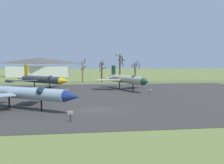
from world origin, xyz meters
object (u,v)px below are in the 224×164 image
at_px(visitor_building, 40,67).
at_px(info_placard_front_left, 67,91).
at_px(jet_fighter_rear_center, 26,93).
at_px(jet_fighter_front_left, 43,79).
at_px(info_placard_rear_center, 70,115).
at_px(jet_fighter_rear_left, 127,79).
at_px(info_placard_rear_left, 150,91).

bearing_deg(visitor_building, info_placard_front_left, -77.68).
bearing_deg(info_placard_front_left, jet_fighter_rear_center, -104.09).
xyz_separation_m(info_placard_front_left, jet_fighter_rear_center, (-4.02, -16.00, 1.47)).
distance_m(jet_fighter_front_left, visitor_building, 61.22).
bearing_deg(info_placard_rear_center, jet_fighter_rear_left, 68.76).
xyz_separation_m(jet_fighter_front_left, info_placard_rear_center, (6.65, -31.18, -1.52)).
bearing_deg(visitor_building, info_placard_rear_left, -67.91).
bearing_deg(jet_fighter_rear_left, info_placard_front_left, -159.06).
height_order(jet_fighter_rear_center, visitor_building, visitor_building).
relative_size(info_placard_front_left, info_placard_rear_center, 0.79).
relative_size(info_placard_rear_center, info_placard_rear_left, 1.09).
relative_size(jet_fighter_front_left, info_placard_front_left, 15.84).
height_order(jet_fighter_front_left, visitor_building, visitor_building).
bearing_deg(jet_fighter_rear_left, jet_fighter_front_left, 168.58).
height_order(info_placard_rear_center, info_placard_rear_left, info_placard_rear_center).
relative_size(jet_fighter_front_left, jet_fighter_rear_left, 0.86).
relative_size(jet_fighter_rear_center, info_placard_rear_left, 13.23).
distance_m(jet_fighter_front_left, info_placard_rear_left, 23.30).
xyz_separation_m(info_placard_front_left, info_placard_rear_center, (1.26, -23.07, 0.11)).
height_order(jet_fighter_rear_center, info_placard_rear_left, jet_fighter_rear_center).
distance_m(info_placard_front_left, info_placard_rear_center, 23.11).
relative_size(info_placard_rear_center, jet_fighter_rear_left, 0.07).
relative_size(jet_fighter_rear_center, visitor_building, 0.46).
bearing_deg(jet_fighter_rear_left, jet_fighter_rear_center, -127.90).
bearing_deg(jet_fighter_front_left, jet_fighter_rear_center, -86.73).
height_order(info_placard_rear_left, visitor_building, visitor_building).
bearing_deg(info_placard_rear_left, jet_fighter_rear_left, 105.89).
relative_size(jet_fighter_front_left, visitor_building, 0.48).
height_order(info_placard_front_left, visitor_building, visitor_building).
bearing_deg(info_placard_rear_left, info_placard_rear_center, -124.67).
bearing_deg(jet_fighter_rear_center, jet_fighter_front_left, 93.27).
bearing_deg(info_placard_rear_center, info_placard_front_left, 93.13).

